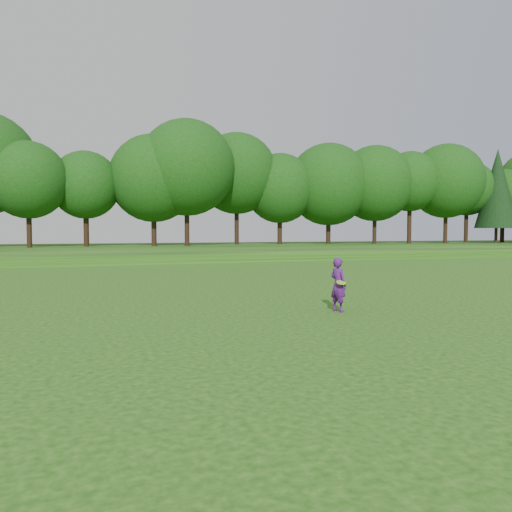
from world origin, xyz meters
name	(u,v)px	position (x,y,z in m)	size (l,w,h in m)	color
ground	(196,316)	(0.00, 0.00, 0.00)	(140.00, 140.00, 0.00)	#15410C
berm	(122,251)	(0.00, 34.00, 0.30)	(130.00, 30.00, 0.60)	#15410C
walking_path	(134,264)	(0.00, 20.00, 0.02)	(130.00, 1.60, 0.04)	gray
treeline	(119,169)	(0.00, 38.00, 8.10)	(104.00, 7.00, 15.00)	#0F3D0E
woman	(338,285)	(3.76, -0.43, 0.72)	(0.49, 0.65, 1.44)	#4C1769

